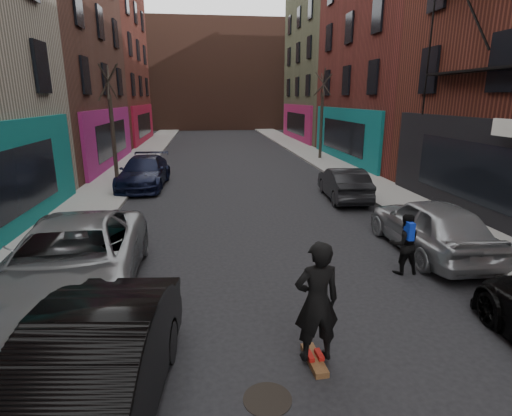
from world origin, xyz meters
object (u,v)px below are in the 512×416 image
object	(u,v)px
parked_right_end	(344,184)
parked_right_far	(430,226)
parked_left_mid	(89,381)
skateboard	(314,360)
tree_left_far	(111,114)
pedestrian	(404,244)
tree_right_far	(322,107)
manhole	(267,399)
skateboarder	(317,302)
parked_left_end	(144,172)
parked_left_far	(73,261)

from	to	relation	value
parked_right_end	parked_right_far	bearing A→B (deg)	97.65
parked_left_mid	skateboard	size ratio (longest dim) A/B	5.76
parked_right_end	skateboard	size ratio (longest dim) A/B	5.08
parked_right_end	parked_left_mid	bearing A→B (deg)	62.24
parked_right_far	tree_left_far	bearing A→B (deg)	-45.61
tree_left_far	pedestrian	size ratio (longest dim) A/B	4.34
parked_right_far	skateboard	xyz separation A→B (m)	(-4.39, -4.27, -0.73)
tree_right_far	manhole	distance (m)	23.52
skateboard	manhole	xyz separation A→B (m)	(-0.88, -0.72, -0.04)
tree_left_far	parked_right_end	size ratio (longest dim) A/B	1.60
skateboarder	manhole	distance (m)	1.57
parked_left_mid	pedestrian	size ratio (longest dim) A/B	3.08
parked_left_end	skateboarder	size ratio (longest dim) A/B	2.51
skateboard	manhole	bearing A→B (deg)	-144.30
parked_left_far	parked_right_far	size ratio (longest dim) A/B	1.29
parked_left_end	pedestrian	xyz separation A→B (m)	(7.60, -10.80, 0.03)
pedestrian	manhole	distance (m)	5.51
manhole	parked_left_end	bearing A→B (deg)	104.17
parked_right_end	skateboarder	size ratio (longest dim) A/B	2.05
parked_left_mid	parked_left_end	xyz separation A→B (m)	(-1.40, 14.87, -0.03)
parked_left_mid	skateboard	bearing A→B (deg)	22.47
parked_left_mid	parked_left_far	world-z (taller)	parked_left_far
parked_right_far	manhole	size ratio (longest dim) A/B	6.52
tree_left_far	parked_right_far	world-z (taller)	tree_left_far
parked_left_end	parked_right_far	distance (m)	13.14
manhole	pedestrian	bearing A→B (deg)	44.21
parked_left_end	skateboard	size ratio (longest dim) A/B	6.24
tree_right_far	tree_left_far	bearing A→B (deg)	-154.18
parked_right_end	manhole	distance (m)	12.18
parked_left_end	skateboarder	xyz separation A→B (m)	(4.56, -13.89, 0.37)
parked_left_far	parked_right_end	size ratio (longest dim) A/B	1.44
parked_left_far	parked_left_end	xyz separation A→B (m)	(-0.07, 11.03, -0.09)
pedestrian	tree_left_far	bearing A→B (deg)	-51.58
tree_left_far	tree_right_far	xyz separation A→B (m)	(12.40, 6.00, 0.15)
parked_right_far	parked_left_mid	bearing A→B (deg)	35.79
parked_right_end	manhole	world-z (taller)	parked_right_end
skateboarder	manhole	world-z (taller)	skateboarder
parked_right_far	manhole	xyz separation A→B (m)	(-5.26, -4.99, -0.77)
pedestrian	manhole	world-z (taller)	pedestrian
parked_right_far	pedestrian	xyz separation A→B (m)	(-1.35, -1.18, -0.02)
parked_left_end	manhole	distance (m)	15.08
parked_left_end	pedestrian	world-z (taller)	pedestrian
parked_right_end	skateboard	xyz separation A→B (m)	(-4.08, -10.39, -0.62)
tree_right_far	parked_right_end	distance (m)	11.60
tree_left_far	skateboard	bearing A→B (deg)	-68.22
manhole	tree_left_far	bearing A→B (deg)	108.14
parked_left_mid	parked_right_far	bearing A→B (deg)	40.13
parked_left_far	parked_right_end	xyz separation A→B (m)	(8.57, 7.53, -0.15)
skateboard	tree_left_far	bearing A→B (deg)	108.22
tree_right_far	parked_left_end	distance (m)	13.46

